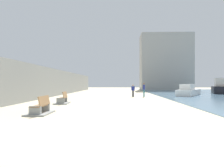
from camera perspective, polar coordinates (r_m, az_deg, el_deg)
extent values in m
plane|color=beige|center=(26.42, -0.27, -3.39)|extent=(120.00, 120.00, 0.00)
cube|color=gray|center=(27.67, -15.99, 0.35)|extent=(0.80, 64.00, 3.46)
cube|color=gray|center=(12.07, -18.97, -6.51)|extent=(0.60, 0.20, 0.50)
cube|color=gray|center=(13.38, -16.87, -5.85)|extent=(0.60, 0.20, 0.50)
cube|color=#997047|center=(12.70, -17.86, -5.25)|extent=(0.51, 1.60, 0.06)
cube|color=#997047|center=(12.60, -16.88, -4.02)|extent=(0.17, 1.60, 0.50)
cube|color=gray|center=(12.75, -17.86, -7.09)|extent=(1.11, 2.11, 0.08)
cube|color=gray|center=(18.04, -12.96, -4.28)|extent=(0.61, 0.24, 0.50)
cube|color=gray|center=(19.42, -12.21, -3.96)|extent=(0.61, 0.24, 0.50)
cube|color=#997047|center=(18.71, -12.57, -3.49)|extent=(0.62, 1.63, 0.06)
cube|color=#997047|center=(18.66, -11.87, -2.64)|extent=(0.28, 1.61, 0.50)
cube|color=gray|center=(18.74, -12.57, -4.75)|extent=(1.25, 2.18, 0.08)
cylinder|color=#333338|center=(27.50, 5.27, -2.47)|extent=(0.12, 0.12, 0.75)
cylinder|color=#333338|center=(27.58, 5.48, -2.46)|extent=(0.12, 0.12, 0.75)
cube|color=navy|center=(27.52, 5.37, -1.14)|extent=(0.36, 0.33, 0.53)
sphere|color=tan|center=(27.51, 5.37, -0.31)|extent=(0.20, 0.20, 0.20)
cylinder|color=navy|center=(27.38, 5.02, -1.09)|extent=(0.09, 0.09, 0.48)
cylinder|color=navy|center=(27.65, 5.73, -1.08)|extent=(0.09, 0.09, 0.48)
cylinder|color=teal|center=(27.43, 8.10, -2.36)|extent=(0.12, 0.12, 0.86)
cylinder|color=teal|center=(27.55, 8.18, -2.35)|extent=(0.12, 0.12, 0.86)
cube|color=navy|center=(27.46, 8.14, -0.83)|extent=(0.29, 0.37, 0.61)
sphere|color=#936B4C|center=(27.46, 8.14, 0.10)|extent=(0.23, 0.23, 0.23)
cylinder|color=navy|center=(27.25, 8.01, -0.78)|extent=(0.09, 0.09, 0.55)
cylinder|color=navy|center=(27.67, 8.27, -0.76)|extent=(0.09, 0.09, 0.55)
cube|color=white|center=(31.84, 19.03, -2.01)|extent=(5.22, 7.71, 0.78)
cube|color=white|center=(30.68, 18.64, -0.71)|extent=(2.73, 3.61, 0.70)
cube|color=black|center=(38.75, 25.68, -1.36)|extent=(3.39, 5.18, 1.14)
cube|color=beige|center=(38.02, 25.81, 0.43)|extent=(2.00, 2.44, 1.28)
cube|color=#9E9E99|center=(55.72, 13.46, 5.37)|extent=(12.00, 6.00, 13.35)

